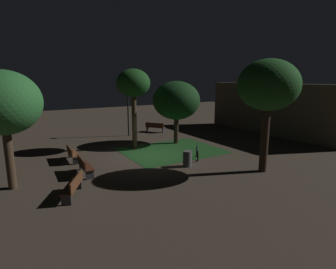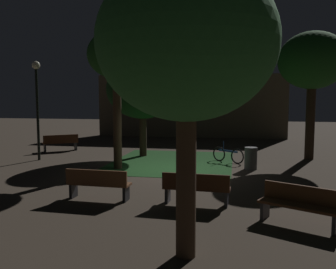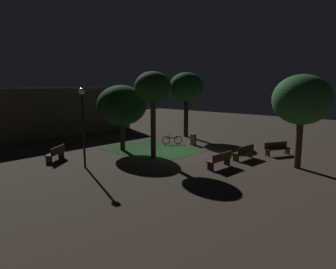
{
  "view_description": "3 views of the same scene",
  "coord_description": "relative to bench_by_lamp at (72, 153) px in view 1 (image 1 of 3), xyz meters",
  "views": [
    {
      "loc": [
        15.08,
        -7.96,
        4.85
      ],
      "look_at": [
        0.79,
        0.68,
        1.43
      ],
      "focal_mm": 29.47,
      "sensor_mm": 36.0,
      "label": 1
    },
    {
      "loc": [
        2.41,
        -14.41,
        2.92
      ],
      "look_at": [
        -0.42,
        0.92,
        1.3
      ],
      "focal_mm": 39.94,
      "sensor_mm": 36.0,
      "label": 2
    },
    {
      "loc": [
        -15.59,
        -13.58,
        4.55
      ],
      "look_at": [
        0.11,
        0.68,
        1.15
      ],
      "focal_mm": 32.16,
      "sensor_mm": 36.0,
      "label": 3
    }
  ],
  "objects": [
    {
      "name": "tree_tall_center",
      "position": [
        2.92,
        -3.24,
        3.33
      ],
      "size": [
        3.15,
        3.15,
        5.22
      ],
      "color": "#423021",
      "rests_on": "ground"
    },
    {
      "name": "bench_corner",
      "position": [
        5.24,
        -1.09,
        0.0
      ],
      "size": [
        1.82,
        1.26,
        0.88
      ],
      "color": "#512D19",
      "rests_on": "ground"
    },
    {
      "name": "building_wall_backdrop",
      "position": [
        0.54,
        16.59,
        1.72
      ],
      "size": [
        13.3,
        0.8,
        4.41
      ],
      "primitive_type": "cube",
      "color": "brown",
      "rests_on": "ground"
    },
    {
      "name": "bench_by_lamp",
      "position": [
        0.0,
        0.0,
        0.0
      ],
      "size": [
        1.82,
        0.56,
        0.88
      ],
      "color": "brown",
      "rests_on": "ground"
    },
    {
      "name": "tree_near_wall",
      "position": [
        -0.88,
        4.46,
        3.94
      ],
      "size": [
        2.28,
        2.28,
        5.48
      ],
      "color": "#423021",
      "rests_on": "ground"
    },
    {
      "name": "bench_front_left",
      "position": [
        -5.37,
        8.52,
        0.0
      ],
      "size": [
        1.73,
        1.45,
        0.88
      ],
      "color": "#422314",
      "rests_on": "ground"
    },
    {
      "name": "grass_lawn",
      "position": [
        1.02,
        6.35,
        -0.48
      ],
      "size": [
        5.25,
        6.5,
        0.01
      ],
      "primitive_type": "cube",
      "color": "#194219",
      "rests_on": "ground"
    },
    {
      "name": "trash_bin",
      "position": [
        4.38,
        5.28,
        -0.04
      ],
      "size": [
        0.5,
        0.5,
        0.89
      ],
      "primitive_type": "cylinder",
      "color": "#4C4C4C",
      "rests_on": "ground"
    },
    {
      "name": "tree_right_canopy",
      "position": [
        -0.67,
        7.78,
        2.74
      ],
      "size": [
        3.49,
        3.49,
        4.65
      ],
      "color": "#2D2116",
      "rests_on": "ground"
    },
    {
      "name": "tree_back_right",
      "position": [
        7.11,
        8.23,
        3.97
      ],
      "size": [
        3.07,
        3.07,
        5.81
      ],
      "color": "#2D2116",
      "rests_on": "ground"
    },
    {
      "name": "lamp_post_plaza_west",
      "position": [
        -5.07,
        5.78,
        2.56
      ],
      "size": [
        0.36,
        0.36,
        4.47
      ],
      "color": "black",
      "rests_on": "ground"
    },
    {
      "name": "bench_lawn_edge",
      "position": [
        2.76,
        0.0,
        0.0
      ],
      "size": [
        1.82,
        0.56,
        0.88
      ],
      "color": "#422314",
      "rests_on": "ground"
    },
    {
      "name": "ground_plane",
      "position": [
        1.39,
        4.66,
        -0.48
      ],
      "size": [
        60.0,
        60.0,
        0.0
      ],
      "primitive_type": "plane",
      "color": "#3D3328"
    },
    {
      "name": "bicycle",
      "position": [
        3.45,
        6.67,
        -0.14
      ],
      "size": [
        1.39,
        0.96,
        0.93
      ],
      "color": "black",
      "rests_on": "ground"
    }
  ]
}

